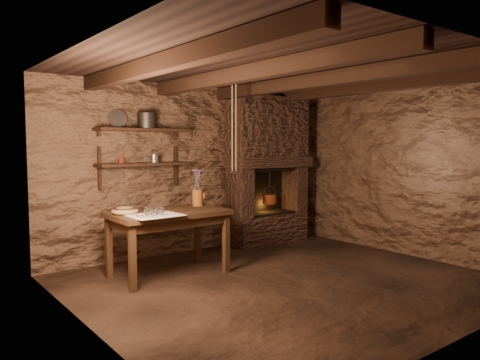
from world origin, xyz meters
TOP-DOWN VIEW (x-y plane):
  - floor at (0.00, 0.00)m, footprint 4.50×4.50m
  - back_wall at (0.00, 2.00)m, footprint 4.50×0.04m
  - front_wall at (0.00, -2.00)m, footprint 4.50×0.04m
  - left_wall at (-2.25, 0.00)m, footprint 0.04×4.00m
  - right_wall at (2.25, 0.00)m, footprint 0.04×4.00m
  - ceiling at (0.00, 0.00)m, footprint 4.50×4.00m
  - beam_far_left at (-1.50, 0.00)m, footprint 0.14×3.95m
  - beam_mid_left at (-0.50, 0.00)m, footprint 0.14×3.95m
  - beam_mid_right at (0.50, 0.00)m, footprint 0.14×3.95m
  - beam_far_right at (1.50, 0.00)m, footprint 0.14×3.95m
  - shelf_lower at (-0.85, 1.84)m, footprint 1.25×0.30m
  - shelf_upper at (-0.85, 1.84)m, footprint 1.25×0.30m
  - hearth at (1.25, 1.77)m, footprint 1.43×0.51m
  - work_table at (-0.93, 1.05)m, footprint 1.36×0.78m
  - linen_cloth at (-1.22, 0.81)m, footprint 0.57×0.46m
  - pewter_cutlery_row at (-1.22, 0.79)m, footprint 0.47×0.19m
  - drinking_glasses at (-1.20, 0.92)m, footprint 0.18×0.05m
  - stoneware_jug at (-0.40, 1.22)m, footprint 0.16×0.15m
  - wooden_bowl at (-1.45, 1.10)m, footprint 0.30×0.30m
  - iron_stockpot at (-0.80, 1.84)m, footprint 0.28×0.28m
  - tin_pan at (-1.16, 1.94)m, footprint 0.26×0.18m
  - small_kettle at (-0.69, 1.84)m, footprint 0.16×0.13m
  - rusty_tin at (-1.16, 1.84)m, footprint 0.08×0.08m
  - red_pot at (1.25, 1.72)m, footprint 0.24×0.24m
  - hanging_ropes at (0.05, 1.05)m, footprint 0.08×0.08m

SIDE VIEW (x-z plane):
  - floor at x=0.00m, z-range 0.00..0.00m
  - work_table at x=-0.93m, z-range 0.03..0.81m
  - red_pot at x=1.25m, z-range 0.44..0.98m
  - linen_cloth at x=-1.22m, z-range 0.78..0.79m
  - pewter_cutlery_row at x=-1.22m, z-range 0.79..0.80m
  - wooden_bowl at x=-1.45m, z-range 0.76..0.87m
  - drinking_glasses at x=-1.20m, z-range 0.79..0.86m
  - stoneware_jug at x=-0.40m, z-range 0.74..1.22m
  - back_wall at x=0.00m, z-range 0.00..2.40m
  - front_wall at x=0.00m, z-range 0.00..2.40m
  - left_wall at x=-2.25m, z-range 0.00..2.40m
  - right_wall at x=2.25m, z-range 0.00..2.40m
  - hearth at x=1.25m, z-range 0.08..2.38m
  - shelf_lower at x=-0.85m, z-range 1.28..1.32m
  - rusty_tin at x=-1.16m, z-range 1.32..1.40m
  - small_kettle at x=-0.69m, z-range 1.29..1.46m
  - shelf_upper at x=-0.85m, z-range 1.73..1.77m
  - hanging_ropes at x=0.05m, z-range 1.20..2.40m
  - iron_stockpot at x=-0.80m, z-range 1.77..1.95m
  - tin_pan at x=-1.16m, z-range 1.77..2.01m
  - beam_far_left at x=-1.50m, z-range 2.23..2.39m
  - beam_mid_left at x=-0.50m, z-range 2.23..2.39m
  - beam_mid_right at x=0.50m, z-range 2.23..2.39m
  - beam_far_right at x=1.50m, z-range 2.23..2.39m
  - ceiling at x=0.00m, z-range 2.38..2.42m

